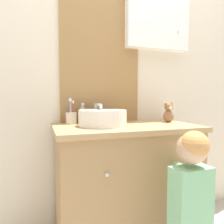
# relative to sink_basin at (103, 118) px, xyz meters

# --- Properties ---
(wall_back) EXTENTS (3.20, 0.18, 2.50)m
(wall_back) POSITION_rel_sink_basin_xyz_m (0.19, 0.30, 0.37)
(wall_back) COLOR beige
(wall_back) RESTS_ON ground_plane
(vanity_counter) EXTENTS (1.01, 0.58, 0.86)m
(vanity_counter) POSITION_rel_sink_basin_xyz_m (0.17, -0.01, -0.49)
(vanity_counter) COLOR #A37A4C
(vanity_counter) RESTS_ON ground_plane
(sink_basin) EXTENTS (0.34, 0.38, 0.15)m
(sink_basin) POSITION_rel_sink_basin_xyz_m (0.00, 0.00, 0.00)
(sink_basin) COLOR white
(sink_basin) RESTS_ON vanity_counter
(toothbrush_holder) EXTENTS (0.08, 0.08, 0.19)m
(toothbrush_holder) POSITION_rel_sink_basin_xyz_m (-0.19, 0.17, -0.01)
(toothbrush_holder) COLOR beige
(toothbrush_holder) RESTS_ON vanity_counter
(soap_dispenser) EXTENTS (0.05, 0.05, 0.16)m
(soap_dispenser) POSITION_rel_sink_basin_xyz_m (-0.10, 0.21, 0.00)
(soap_dispenser) COLOR beige
(soap_dispenser) RESTS_ON vanity_counter
(child_figure) EXTENTS (0.22, 0.45, 0.89)m
(child_figure) POSITION_rel_sink_basin_xyz_m (0.34, -0.52, -0.40)
(child_figure) COLOR slate
(child_figure) RESTS_ON ground_plane
(teddy_bear) EXTENTS (0.09, 0.07, 0.16)m
(teddy_bear) POSITION_rel_sink_basin_xyz_m (0.56, 0.04, 0.02)
(teddy_bear) COLOR brown
(teddy_bear) RESTS_ON vanity_counter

